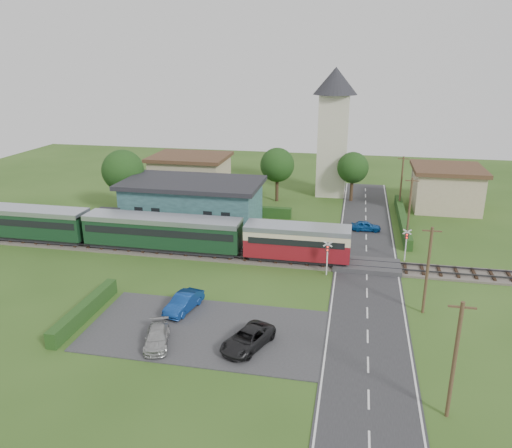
% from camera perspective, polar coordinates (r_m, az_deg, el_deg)
% --- Properties ---
extents(ground, '(120.00, 120.00, 0.00)m').
position_cam_1_polar(ground, '(47.10, 0.26, -4.99)').
color(ground, '#2D4C19').
extents(railway_track, '(76.00, 3.20, 0.49)m').
position_cam_1_polar(railway_track, '(48.86, 0.72, -3.95)').
color(railway_track, '#4C443D').
rests_on(railway_track, ground).
extents(road, '(6.00, 70.00, 0.05)m').
position_cam_1_polar(road, '(46.35, 12.54, -5.83)').
color(road, '#28282B').
rests_on(road, ground).
extents(car_park, '(17.00, 9.00, 0.08)m').
position_cam_1_polar(car_park, '(37.04, -5.80, -11.99)').
color(car_park, '#333335').
rests_on(car_park, ground).
extents(crossing_deck, '(6.20, 3.40, 0.45)m').
position_cam_1_polar(crossing_deck, '(48.11, 12.54, -4.64)').
color(crossing_deck, '#333335').
rests_on(crossing_deck, ground).
extents(platform, '(30.00, 3.00, 0.45)m').
position_cam_1_polar(platform, '(54.28, -9.06, -1.72)').
color(platform, gray).
rests_on(platform, ground).
extents(equipment_hut, '(2.30, 2.30, 2.55)m').
position_cam_1_polar(equipment_hut, '(57.02, -16.69, 0.33)').
color(equipment_hut, beige).
rests_on(equipment_hut, platform).
extents(station_building, '(16.00, 9.00, 5.30)m').
position_cam_1_polar(station_building, '(58.70, -7.23, 2.46)').
color(station_building, '#2C474C').
rests_on(station_building, ground).
extents(train, '(43.20, 2.90, 3.40)m').
position_cam_1_polar(train, '(52.15, -13.87, -0.61)').
color(train, '#232328').
rests_on(train, ground).
extents(church_tower, '(6.00, 6.00, 17.60)m').
position_cam_1_polar(church_tower, '(70.96, 8.87, 11.37)').
color(church_tower, beige).
rests_on(church_tower, ground).
extents(house_west, '(10.80, 8.80, 5.50)m').
position_cam_1_polar(house_west, '(73.09, -7.48, 5.72)').
color(house_west, tan).
rests_on(house_west, ground).
extents(house_east, '(8.80, 8.80, 5.50)m').
position_cam_1_polar(house_east, '(69.23, 20.88, 3.93)').
color(house_east, tan).
rests_on(house_east, ground).
extents(hedge_carpark, '(0.80, 9.00, 1.20)m').
position_cam_1_polar(hedge_carpark, '(40.38, -19.00, -9.35)').
color(hedge_carpark, '#193814').
rests_on(hedge_carpark, ground).
extents(hedge_roadside, '(0.80, 18.00, 1.20)m').
position_cam_1_polar(hedge_roadside, '(61.39, 16.40, 0.51)').
color(hedge_roadside, '#193814').
rests_on(hedge_roadside, ground).
extents(hedge_station, '(22.00, 0.80, 1.30)m').
position_cam_1_polar(hedge_station, '(63.38, -5.87, 1.79)').
color(hedge_station, '#193814').
rests_on(hedge_station, ground).
extents(tree_a, '(5.20, 5.20, 8.00)m').
position_cam_1_polar(tree_a, '(64.54, -14.96, 5.90)').
color(tree_a, '#332316').
rests_on(tree_a, ground).
extents(tree_b, '(4.60, 4.60, 7.34)m').
position_cam_1_polar(tree_b, '(67.60, 2.44, 6.75)').
color(tree_b, '#332316').
rests_on(tree_b, ground).
extents(tree_c, '(4.20, 4.20, 6.78)m').
position_cam_1_polar(tree_c, '(68.83, 11.01, 6.33)').
color(tree_c, '#332316').
rests_on(tree_c, ground).
extents(utility_pole_a, '(1.40, 0.22, 7.00)m').
position_cam_1_polar(utility_pole_a, '(29.26, 21.76, -14.16)').
color(utility_pole_a, '#473321').
rests_on(utility_pole_a, ground).
extents(utility_pole_b, '(1.40, 0.22, 7.00)m').
position_cam_1_polar(utility_pole_b, '(39.81, 19.02, -4.94)').
color(utility_pole_b, '#473321').
rests_on(utility_pole_b, ground).
extents(utility_pole_c, '(1.40, 0.22, 7.00)m').
position_cam_1_polar(utility_pole_c, '(54.81, 17.12, 1.62)').
color(utility_pole_c, '#473321').
rests_on(utility_pole_c, ground).
extents(utility_pole_d, '(1.40, 0.22, 7.00)m').
position_cam_1_polar(utility_pole_d, '(66.37, 16.27, 4.57)').
color(utility_pole_d, '#473321').
rests_on(utility_pole_d, ground).
extents(crossing_signal_near, '(0.84, 0.28, 3.28)m').
position_cam_1_polar(crossing_signal_near, '(45.18, 8.16, -3.30)').
color(crossing_signal_near, silver).
rests_on(crossing_signal_near, ground).
extents(crossing_signal_far, '(0.84, 0.28, 3.28)m').
position_cam_1_polar(crossing_signal_far, '(49.89, 16.81, -1.80)').
color(crossing_signal_far, silver).
rests_on(crossing_signal_far, ground).
extents(streetlamp_west, '(0.30, 0.30, 5.15)m').
position_cam_1_polar(streetlamp_west, '(71.16, -14.16, 5.17)').
color(streetlamp_west, '#3F3F47').
rests_on(streetlamp_west, ground).
extents(streetlamp_east, '(0.30, 0.30, 5.15)m').
position_cam_1_polar(streetlamp_east, '(71.52, 17.39, 4.95)').
color(streetlamp_east, '#3F3F47').
rests_on(streetlamp_east, ground).
extents(car_on_road, '(3.39, 1.52, 1.13)m').
position_cam_1_polar(car_on_road, '(57.89, 12.44, -0.22)').
color(car_on_road, '#104792').
rests_on(car_on_road, road).
extents(car_park_blue, '(2.25, 4.30, 1.35)m').
position_cam_1_polar(car_park_blue, '(39.49, -8.26, -8.86)').
color(car_park_blue, navy).
rests_on(car_park_blue, car_park).
extents(car_park_silver, '(2.59, 4.13, 1.11)m').
position_cam_1_polar(car_park_silver, '(35.55, -11.24, -12.57)').
color(car_park_silver, '#9F9F9F').
rests_on(car_park_silver, car_park).
extents(car_park_dark, '(3.61, 4.97, 1.26)m').
position_cam_1_polar(car_park_dark, '(34.59, -0.95, -12.98)').
color(car_park_dark, black).
rests_on(car_park_dark, car_park).
extents(pedestrian_near, '(0.58, 0.38, 1.57)m').
position_cam_1_polar(pedestrian_near, '(51.22, -0.93, -1.52)').
color(pedestrian_near, gray).
rests_on(pedestrian_near, platform).
extents(pedestrian_far, '(0.92, 1.07, 1.90)m').
position_cam_1_polar(pedestrian_far, '(57.01, -16.27, -0.01)').
color(pedestrian_far, gray).
rests_on(pedestrian_far, platform).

